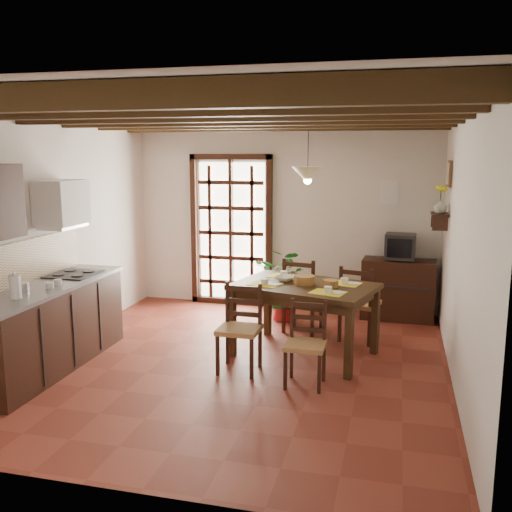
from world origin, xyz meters
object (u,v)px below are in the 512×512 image
(sideboard, at_px, (398,289))
(potted_plant, at_px, (284,279))
(kitchen_counter, at_px, (48,326))
(chair_near_left, at_px, (240,344))
(dining_table, at_px, (304,293))
(chair_near_right, at_px, (305,360))
(chair_far_right, at_px, (359,317))
(crt_tv, at_px, (400,246))
(pendant_lamp, at_px, (308,173))
(chair_far_left, at_px, (302,308))

(sideboard, distance_m, potted_plant, 1.60)
(kitchen_counter, height_order, chair_near_left, kitchen_counter)
(dining_table, xyz_separation_m, chair_near_right, (0.16, -0.86, -0.46))
(chair_near_left, distance_m, potted_plant, 2.01)
(chair_near_left, relative_size, chair_far_right, 0.98)
(dining_table, height_order, potted_plant, potted_plant)
(chair_far_right, height_order, crt_tv, crt_tv)
(chair_near_left, distance_m, chair_far_right, 1.75)
(dining_table, height_order, pendant_lamp, pendant_lamp)
(kitchen_counter, relative_size, chair_near_left, 2.42)
(kitchen_counter, distance_m, potted_plant, 3.21)
(chair_far_right, relative_size, pendant_lamp, 1.13)
(chair_far_left, bearing_deg, dining_table, 110.77)
(chair_near_right, distance_m, chair_far_right, 1.58)
(kitchen_counter, xyz_separation_m, potted_plant, (2.11, 2.42, 0.10))
(kitchen_counter, xyz_separation_m, sideboard, (3.64, 2.83, -0.05))
(kitchen_counter, relative_size, pendant_lamp, 2.66)
(dining_table, bearing_deg, chair_far_left, 115.96)
(kitchen_counter, bearing_deg, crt_tv, 37.73)
(kitchen_counter, bearing_deg, chair_far_left, 38.51)
(chair_far_right, bearing_deg, kitchen_counter, 42.93)
(chair_far_right, bearing_deg, sideboard, -98.80)
(chair_far_right, xyz_separation_m, sideboard, (0.46, 1.09, 0.12))
(chair_near_left, height_order, chair_far_right, chair_far_right)
(kitchen_counter, distance_m, chair_near_left, 2.07)
(chair_far_left, relative_size, pendant_lamp, 1.16)
(kitchen_counter, xyz_separation_m, pendant_lamp, (2.60, 1.18, 1.60))
(dining_table, distance_m, sideboard, 2.05)
(chair_far_left, bearing_deg, crt_tv, -133.74)
(chair_far_right, bearing_deg, pendant_lamp, 58.14)
(chair_near_left, xyz_separation_m, potted_plant, (0.09, 1.99, 0.28))
(kitchen_counter, distance_m, pendant_lamp, 3.28)
(chair_far_right, distance_m, crt_tv, 1.39)
(kitchen_counter, relative_size, chair_far_left, 2.29)
(dining_table, xyz_separation_m, potted_plant, (-0.50, 1.33, -0.16))
(chair_near_right, bearing_deg, sideboard, 71.89)
(pendant_lamp, bearing_deg, chair_near_right, -80.64)
(chair_near_left, distance_m, crt_tv, 2.99)
(potted_plant, bearing_deg, dining_table, -69.62)
(sideboard, xyz_separation_m, crt_tv, (0.00, -0.01, 0.61))
(dining_table, relative_size, chair_near_left, 1.87)
(chair_near_right, bearing_deg, pendant_lamp, 99.99)
(chair_near_left, distance_m, pendant_lamp, 2.03)
(chair_near_right, bearing_deg, chair_far_left, 101.14)
(chair_near_right, bearing_deg, potted_plant, 107.22)
(chair_near_right, xyz_separation_m, pendant_lamp, (-0.16, 0.96, 1.81))
(chair_near_left, xyz_separation_m, chair_near_right, (0.74, -0.20, -0.03))
(dining_table, distance_m, chair_far_left, 0.97)
(dining_table, bearing_deg, kitchen_counter, -142.06)
(chair_near_right, distance_m, pendant_lamp, 2.06)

